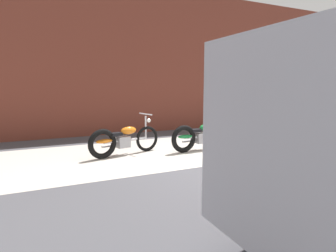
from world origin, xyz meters
name	(u,v)px	position (x,y,z in m)	size (l,w,h in m)	color
ground_plane	(210,166)	(0.00, 0.00, 0.00)	(80.00, 80.00, 0.00)	#47474C
sidewalk_slab	(175,150)	(0.00, 1.75, 0.00)	(36.00, 3.50, 0.01)	#B2ADA3
brick_building_wall	(134,61)	(0.00, 5.20, 2.67)	(36.00, 0.50, 5.35)	brown
motorcycle_orange	(120,140)	(-1.54, 1.74, 0.40)	(1.97, 0.73, 1.03)	black
motorcycle_green	(199,136)	(0.55, 1.40, 0.40)	(2.01, 0.58, 1.03)	black
fire_hydrant	(300,132)	(3.43, 0.58, 0.42)	(0.22, 0.22, 0.84)	red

